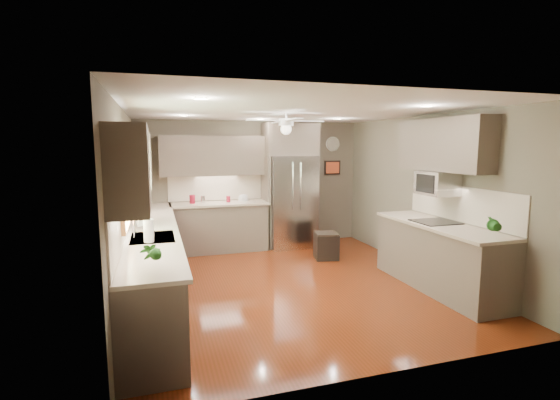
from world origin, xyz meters
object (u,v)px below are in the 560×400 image
canister_a (192,199)px  paper_towel (149,231)px  canister_b (203,199)px  bowl (244,200)px  soap_bottle (140,222)px  canister_d (228,199)px  microwave (437,183)px  potted_plant_left (150,252)px  potted_plant_right (494,225)px  refrigerator (290,187)px  stool (326,246)px

canister_a → paper_towel: paper_towel is taller
canister_b → bowl: bearing=-1.8°
soap_bottle → canister_d: bearing=54.2°
soap_bottle → paper_towel: 0.85m
canister_a → microwave: bearing=-40.3°
canister_d → potted_plant_left: bearing=-109.0°
potted_plant_left → potted_plant_right: size_ratio=0.99×
canister_b → paper_towel: (-0.94, -3.04, 0.07)m
microwave → paper_towel: bearing=-176.6°
potted_plant_left → refrigerator: size_ratio=0.13×
canister_a → bowl: 0.98m
canister_a → canister_d: size_ratio=1.44×
bowl → microwave: size_ratio=0.39×
microwave → bowl: bearing=129.2°
potted_plant_left → paper_towel: bearing=91.5°
paper_towel → bowl: bearing=60.2°
microwave → stool: size_ratio=1.16×
canister_a → potted_plant_right: 5.04m
refrigerator → canister_b: bearing=176.8°
canister_b → potted_plant_right: (2.92, -4.00, 0.09)m
bowl → stool: bowl is taller
stool → paper_towel: size_ratio=1.71×
canister_b → bowl: size_ratio=0.61×
soap_bottle → stool: 3.36m
canister_d → refrigerator: size_ratio=0.05×
canister_a → refrigerator: size_ratio=0.07×
soap_bottle → stool: (3.10, 1.02, -0.79)m
canister_d → paper_towel: bearing=-115.5°
potted_plant_right → stool: (-0.89, 2.82, -0.87)m
potted_plant_left → stool: bearing=44.6°
canister_a → potted_plant_left: size_ratio=0.52×
bowl → paper_towel: 3.47m
microwave → potted_plant_left: bearing=-162.0°
paper_towel → microwave: bearing=3.4°
soap_bottle → potted_plant_right: bearing=-24.3°
potted_plant_left → refrigerator: bearing=56.6°
soap_bottle → microwave: bearing=-8.3°
soap_bottle → bowl: (1.85, 2.18, -0.06)m
potted_plant_right → refrigerator: (-1.20, 3.91, 0.08)m
canister_b → microwave: size_ratio=0.24×
canister_d → microwave: microwave is taller
canister_d → microwave: bearing=-46.7°
soap_bottle → microwave: (4.11, -0.60, 0.45)m
bowl → refrigerator: 0.97m
bowl → stool: (1.25, -1.16, -0.73)m
canister_d → potted_plant_right: (2.45, -3.93, 0.10)m
bowl → canister_a: bearing=-178.9°
refrigerator → stool: refrigerator is taller
refrigerator → microwave: (1.33, -2.71, 0.29)m
potted_plant_right → refrigerator: refrigerator is taller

